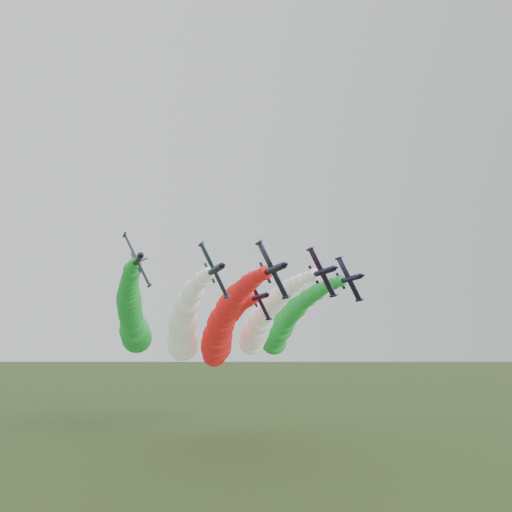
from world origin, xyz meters
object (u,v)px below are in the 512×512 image
at_px(jet_lead, 221,330).
at_px(jet_outer_right, 284,326).
at_px(jet_outer_left, 133,320).
at_px(jet_inner_right, 260,325).
at_px(jet_trail, 219,339).
at_px(jet_inner_left, 184,328).

height_order(jet_lead, jet_outer_right, jet_outer_right).
relative_size(jet_lead, jet_outer_left, 1.00).
distance_m(jet_inner_right, jet_outer_right, 12.93).
distance_m(jet_inner_right, jet_trail, 14.37).
distance_m(jet_lead, jet_inner_left, 10.32).
height_order(jet_inner_left, jet_outer_right, jet_outer_right).
bearing_deg(jet_inner_left, jet_lead, -37.96).
bearing_deg(jet_outer_right, jet_inner_left, -161.98).
xyz_separation_m(jet_lead, jet_trail, (4.96, 19.99, -1.82)).
bearing_deg(jet_outer_left, jet_lead, -33.95).
bearing_deg(jet_inner_right, jet_lead, -146.19).
relative_size(jet_inner_left, jet_outer_right, 1.00).
bearing_deg(jet_outer_left, jet_trail, 14.33).
height_order(jet_inner_left, jet_inner_right, jet_inner_right).
bearing_deg(jet_trail, jet_outer_right, -9.41).
distance_m(jet_lead, jet_trail, 20.68).
bearing_deg(jet_inner_right, jet_outer_right, 36.34).
bearing_deg(jet_outer_left, jet_inner_left, -31.01).
relative_size(jet_outer_left, jet_trail, 1.01).
bearing_deg(jet_outer_left, jet_outer_right, 4.19).
relative_size(jet_outer_left, jet_outer_right, 1.00).
distance_m(jet_inner_left, jet_trail, 19.06).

